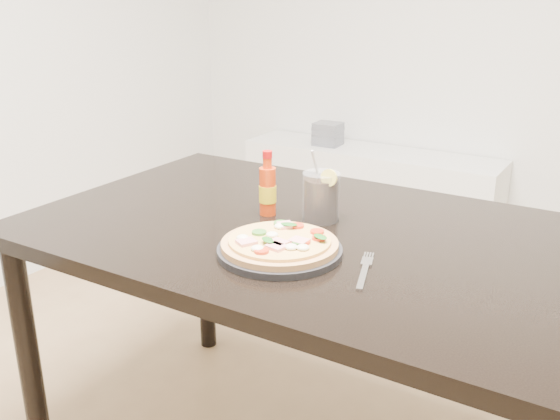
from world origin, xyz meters
The scene contains 8 objects.
dining_table centered at (-0.23, 0.32, 0.67)m, with size 1.40×0.90×0.75m.
plate centered at (-0.19, 0.13, 0.76)m, with size 0.28×0.28×0.02m, color black.
pizza centered at (-0.19, 0.13, 0.78)m, with size 0.26×0.26×0.03m.
hot_sauce_bottle centered at (-0.35, 0.34, 0.82)m, with size 0.05×0.05×0.17m.
cola_cup centered at (-0.22, 0.38, 0.81)m, with size 0.10×0.10×0.19m.
fork centered at (0.01, 0.15, 0.75)m, with size 0.07×0.18×0.00m.
media_console centered at (-0.80, 2.07, 0.25)m, with size 1.40×0.34×0.50m, color white.
cd_stack centered at (-1.05, 2.05, 0.56)m, with size 0.14×0.12×0.13m.
Camera 1 is at (0.49, -0.97, 1.31)m, focal length 40.00 mm.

